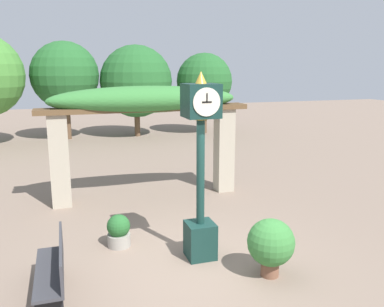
{
  "coord_description": "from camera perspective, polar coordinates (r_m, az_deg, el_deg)",
  "views": [
    {
      "loc": [
        -2.07,
        -6.4,
        3.49
      ],
      "look_at": [
        0.22,
        0.75,
        1.88
      ],
      "focal_mm": 38.0,
      "sensor_mm": 36.0,
      "label": 1
    }
  ],
  "objects": [
    {
      "name": "ground_plane",
      "position": [
        7.58,
        0.17,
        -15.31
      ],
      "size": [
        60.0,
        60.0,
        0.0
      ],
      "primitive_type": "plane",
      "color": "#7F6B5B"
    },
    {
      "name": "pedestal_clock",
      "position": [
        7.25,
        1.21,
        -1.81
      ],
      "size": [
        0.58,
        0.63,
        3.41
      ],
      "color": "#14332D",
      "rests_on": "ground"
    },
    {
      "name": "pergola",
      "position": [
        10.69,
        -6.51,
        5.85
      ],
      "size": [
        5.51,
        1.07,
        3.0
      ],
      "color": "#A89E89",
      "rests_on": "ground"
    },
    {
      "name": "potted_plant_near_left",
      "position": [
        8.27,
        -10.25,
        -10.63
      ],
      "size": [
        0.46,
        0.46,
        0.65
      ],
      "color": "gray",
      "rests_on": "ground"
    },
    {
      "name": "potted_plant_near_right",
      "position": [
        7.1,
        11.01,
        -12.32
      ],
      "size": [
        0.8,
        0.8,
        1.01
      ],
      "color": "brown",
      "rests_on": "ground"
    },
    {
      "name": "park_bench",
      "position": [
        6.82,
        -18.83,
        -15.14
      ],
      "size": [
        0.42,
        1.69,
        0.89
      ],
      "rotation": [
        0.0,
        0.0,
        -1.57
      ],
      "color": "#38383D",
      "rests_on": "ground"
    },
    {
      "name": "tree_line",
      "position": [
        20.25,
        -14.51,
        10.17
      ],
      "size": [
        13.71,
        4.24,
        4.93
      ],
      "color": "brown",
      "rests_on": "ground"
    }
  ]
}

